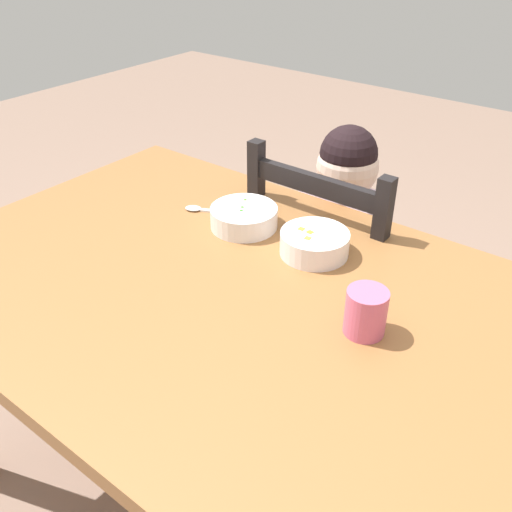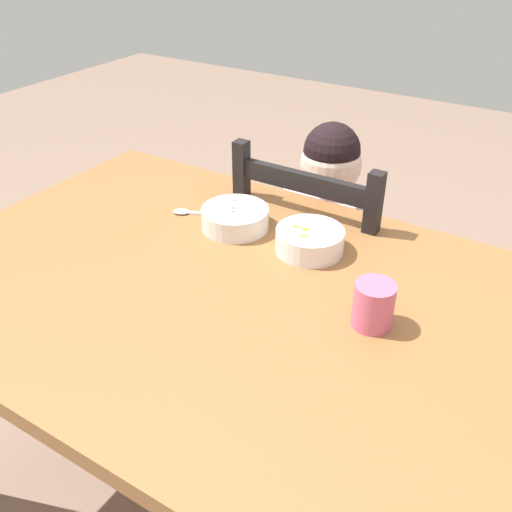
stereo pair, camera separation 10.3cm
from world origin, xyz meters
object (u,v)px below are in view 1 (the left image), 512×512
Objects in this scene: bowl_of_carrots at (316,243)px; spoon at (201,209)px; drinking_cup at (366,312)px; dining_table at (256,332)px; dining_chair at (333,286)px; bowl_of_peas at (244,217)px; child_figure at (337,236)px.

bowl_of_carrots is 1.20× the size of spoon.
spoon is 0.60m from drinking_cup.
dining_table is 1.75× the size of dining_chair.
dining_chair reaches higher than drinking_cup.
bowl_of_peas is at bearing 1.49° from spoon.
child_figure is 5.60× the size of bowl_of_peas.
drinking_cup is (0.33, -0.47, 0.17)m from child_figure.
bowl_of_carrots reaches higher than bowl_of_peas.
dining_table is 0.57m from dining_chair.
child_figure reaches higher than dining_chair.
child_figure is 10.18× the size of drinking_cup.
spoon is at bearing -129.46° from dining_chair.
spoon is (-0.35, 0.22, 0.09)m from dining_table.
drinking_cup reaches higher than bowl_of_carrots.
dining_table is 0.42m from spoon.
drinking_cup is (0.33, -0.48, 0.35)m from dining_chair.
bowl_of_peas is (-0.11, -0.29, 0.15)m from child_figure.
bowl_of_carrots is at bearing -70.24° from child_figure.
bowl_of_carrots is at bearing 89.24° from dining_table.
dining_chair is 6.80× the size of spoon.
dining_chair is 0.50m from spoon.
dining_table is at bearing -31.54° from spoon.
child_figure is 5.89× the size of bowl_of_carrots.
dining_chair reaches higher than bowl_of_peas.
child_figure is 0.35m from bowl_of_peas.
child_figure is at bearing 70.22° from bowl_of_peas.
child_figure reaches higher than bowl_of_peas.
dining_chair reaches higher than dining_table.
bowl_of_carrots is 0.35m from spoon.
drinking_cup is (0.43, -0.18, 0.02)m from bowl_of_peas.
bowl_of_carrots is (0.00, 0.22, 0.12)m from dining_table.
bowl_of_carrots is at bearing 0.59° from spoon.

